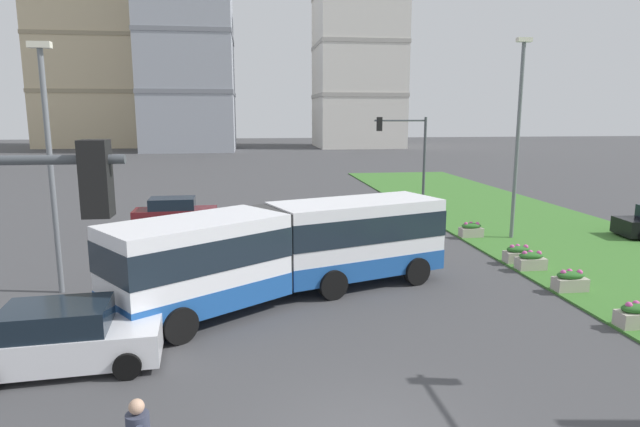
% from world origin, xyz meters
% --- Properties ---
extents(grass_median, '(10.00, 70.00, 0.08)m').
position_xyz_m(grass_median, '(13.16, 10.00, 0.04)').
color(grass_median, '#3D752D').
rests_on(grass_median, ground_plane).
extents(articulated_bus, '(11.49, 7.54, 3.00)m').
position_xyz_m(articulated_bus, '(-0.80, 8.37, 1.65)').
color(articulated_bus, white).
rests_on(articulated_bus, ground).
extents(car_white_van, '(4.53, 2.31, 1.58)m').
position_xyz_m(car_white_van, '(-6.54, 3.98, 0.75)').
color(car_white_van, silver).
rests_on(car_white_van, ground).
extents(car_maroon_sedan, '(4.45, 2.13, 1.58)m').
position_xyz_m(car_maroon_sedan, '(-6.04, 20.64, 0.75)').
color(car_maroon_sedan, maroon).
rests_on(car_maroon_sedan, ground).
extents(flower_planter_1, '(1.10, 0.56, 0.74)m').
position_xyz_m(flower_planter_1, '(8.76, 4.30, 0.43)').
color(flower_planter_1, '#B7AD9E').
rests_on(flower_planter_1, grass_median).
extents(flower_planter_2, '(1.10, 0.56, 0.74)m').
position_xyz_m(flower_planter_2, '(8.76, 7.50, 0.43)').
color(flower_planter_2, '#B7AD9E').
rests_on(flower_planter_2, grass_median).
extents(flower_planter_3, '(1.10, 0.56, 0.74)m').
position_xyz_m(flower_planter_3, '(8.76, 10.10, 0.43)').
color(flower_planter_3, '#B7AD9E').
rests_on(flower_planter_3, grass_median).
extents(flower_planter_4, '(1.10, 0.56, 0.74)m').
position_xyz_m(flower_planter_4, '(8.76, 11.10, 0.43)').
color(flower_planter_4, '#B7AD9E').
rests_on(flower_planter_4, grass_median).
extents(flower_planter_5, '(1.10, 0.56, 0.74)m').
position_xyz_m(flower_planter_5, '(8.76, 15.77, 0.43)').
color(flower_planter_5, '#B7AD9E').
rests_on(flower_planter_5, grass_median).
extents(traffic_light_far_right, '(3.16, 0.28, 5.85)m').
position_xyz_m(traffic_light_far_right, '(7.36, 22.00, 4.00)').
color(traffic_light_far_right, '#474C51').
rests_on(traffic_light_far_right, ground).
extents(streetlight_left, '(0.70, 0.28, 8.28)m').
position_xyz_m(streetlight_left, '(-8.50, 9.88, 4.58)').
color(streetlight_left, slate).
rests_on(streetlight_left, ground).
extents(streetlight_median, '(0.70, 0.28, 9.48)m').
position_xyz_m(streetlight_median, '(10.66, 15.36, 5.19)').
color(streetlight_median, slate).
rests_on(streetlight_median, ground).
extents(apartment_tower_west, '(19.35, 14.94, 38.69)m').
position_xyz_m(apartment_tower_west, '(-30.00, 98.58, 19.37)').
color(apartment_tower_west, beige).
rests_on(apartment_tower_west, ground).
extents(apartment_tower_westcentre, '(14.89, 18.63, 45.67)m').
position_xyz_m(apartment_tower_westcentre, '(-11.38, 86.25, 22.86)').
color(apartment_tower_westcentre, '#9EA3AD').
rests_on(apartment_tower_westcentre, ground).
extents(apartment_tower_centre, '(15.30, 15.59, 35.98)m').
position_xyz_m(apartment_tower_centre, '(18.45, 90.90, 18.01)').
color(apartment_tower_centre, silver).
rests_on(apartment_tower_centre, ground).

